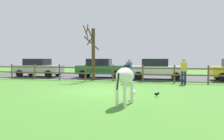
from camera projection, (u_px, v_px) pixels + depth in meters
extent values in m
plane|color=#47842D|center=(97.00, 91.00, 11.37)|extent=(60.00, 60.00, 0.00)
cube|color=#47474C|center=(130.00, 77.00, 20.35)|extent=(28.00, 7.40, 0.05)
cylinder|color=brown|center=(12.00, 71.00, 18.40)|extent=(0.11, 0.11, 1.20)
cylinder|color=brown|center=(35.00, 72.00, 17.87)|extent=(0.11, 0.11, 1.20)
cylinder|color=brown|center=(59.00, 72.00, 17.34)|extent=(0.11, 0.11, 1.20)
cylinder|color=brown|center=(85.00, 73.00, 16.81)|extent=(0.11, 0.11, 1.20)
cylinder|color=brown|center=(113.00, 73.00, 16.28)|extent=(0.11, 0.11, 1.20)
cylinder|color=brown|center=(143.00, 73.00, 15.76)|extent=(0.11, 0.11, 1.20)
cylinder|color=brown|center=(174.00, 74.00, 15.23)|extent=(0.11, 0.11, 1.20)
cylinder|color=brown|center=(208.00, 75.00, 14.70)|extent=(0.11, 0.11, 1.20)
cube|color=brown|center=(113.00, 74.00, 16.29)|extent=(21.07, 0.06, 0.09)
cube|color=brown|center=(113.00, 68.00, 16.27)|extent=(21.07, 0.06, 0.09)
cylinder|color=#513A23|center=(93.00, 55.00, 17.00)|extent=(0.25, 0.25, 3.85)
cylinder|color=#513A23|center=(91.00, 43.00, 16.44)|extent=(1.12, 0.18, 1.01)
cylinder|color=#513A23|center=(87.00, 29.00, 16.91)|extent=(0.32, 0.95, 0.90)
cylinder|color=#513A23|center=(86.00, 32.00, 16.69)|extent=(0.82, 1.02, 1.09)
cylinder|color=#513A23|center=(91.00, 39.00, 17.22)|extent=(0.56, 0.61, 0.93)
cylinder|color=#513A23|center=(90.00, 34.00, 16.74)|extent=(0.56, 0.40, 0.86)
ellipsoid|color=white|center=(125.00, 75.00, 8.07)|extent=(0.65, 1.29, 0.56)
cylinder|color=white|center=(125.00, 92.00, 8.53)|extent=(0.11, 0.11, 0.78)
cylinder|color=white|center=(132.00, 92.00, 8.42)|extent=(0.11, 0.11, 0.78)
cylinder|color=white|center=(117.00, 95.00, 7.79)|extent=(0.11, 0.11, 0.78)
cylinder|color=white|center=(125.00, 95.00, 7.68)|extent=(0.11, 0.11, 0.78)
cylinder|color=white|center=(129.00, 80.00, 8.57)|extent=(0.32, 0.62, 0.51)
ellipsoid|color=white|center=(133.00, 93.00, 8.98)|extent=(0.26, 0.46, 0.24)
cube|color=black|center=(127.00, 66.00, 8.29)|extent=(0.12, 0.56, 0.12)
cylinder|color=black|center=(118.00, 81.00, 7.46)|extent=(0.08, 0.20, 0.54)
cylinder|color=black|center=(157.00, 96.00, 9.74)|extent=(0.01, 0.01, 0.06)
cylinder|color=black|center=(156.00, 96.00, 9.70)|extent=(0.01, 0.01, 0.06)
ellipsoid|color=black|center=(157.00, 94.00, 9.72)|extent=(0.18, 0.10, 0.12)
sphere|color=black|center=(159.00, 93.00, 9.69)|extent=(0.07, 0.07, 0.07)
cylinder|color=black|center=(217.00, 75.00, 17.26)|extent=(0.60, 0.19, 0.60)
cylinder|color=black|center=(223.00, 77.00, 15.60)|extent=(0.60, 0.19, 0.60)
cube|color=#B7BABF|center=(39.00, 69.00, 19.94)|extent=(4.04, 1.80, 0.70)
cube|color=black|center=(37.00, 62.00, 19.94)|extent=(1.94, 1.61, 0.56)
cylinder|color=black|center=(58.00, 73.00, 20.48)|extent=(0.60, 0.20, 0.60)
cylinder|color=black|center=(48.00, 74.00, 18.83)|extent=(0.60, 0.20, 0.60)
cylinder|color=black|center=(31.00, 72.00, 21.09)|extent=(0.60, 0.20, 0.60)
cylinder|color=black|center=(19.00, 74.00, 19.44)|extent=(0.60, 0.20, 0.60)
cube|color=#236B38|center=(101.00, 70.00, 19.15)|extent=(4.14, 2.05, 0.70)
cube|color=black|center=(99.00, 62.00, 19.15)|extent=(2.03, 1.73, 0.56)
cylinder|color=black|center=(118.00, 73.00, 19.79)|extent=(0.61, 0.23, 0.60)
cylinder|color=black|center=(115.00, 75.00, 18.11)|extent=(0.61, 0.23, 0.60)
cylinder|color=black|center=(88.00, 73.00, 20.23)|extent=(0.61, 0.23, 0.60)
cylinder|color=black|center=(82.00, 74.00, 18.56)|extent=(0.61, 0.23, 0.60)
cube|color=white|center=(157.00, 71.00, 17.43)|extent=(4.10, 1.95, 0.70)
cube|color=black|center=(155.00, 62.00, 17.43)|extent=(1.99, 1.68, 0.56)
cylinder|color=black|center=(174.00, 75.00, 18.03)|extent=(0.61, 0.22, 0.60)
cylinder|color=black|center=(176.00, 76.00, 16.36)|extent=(0.61, 0.22, 0.60)
cylinder|color=black|center=(140.00, 74.00, 18.54)|extent=(0.61, 0.22, 0.60)
cylinder|color=black|center=(138.00, 76.00, 16.87)|extent=(0.61, 0.22, 0.60)
cylinder|color=#232847|center=(128.00, 77.00, 15.11)|extent=(0.14, 0.14, 0.82)
cylinder|color=#232847|center=(130.00, 77.00, 15.08)|extent=(0.14, 0.14, 0.82)
cube|color=#2D569E|center=(129.00, 66.00, 15.06)|extent=(0.37, 0.24, 0.58)
sphere|color=tan|center=(129.00, 60.00, 15.04)|extent=(0.22, 0.22, 0.22)
cylinder|color=#232847|center=(182.00, 78.00, 14.54)|extent=(0.14, 0.14, 0.82)
cylinder|color=#232847|center=(185.00, 78.00, 14.47)|extent=(0.14, 0.14, 0.82)
cube|color=gold|center=(184.00, 67.00, 14.47)|extent=(0.40, 0.29, 0.58)
sphere|color=tan|center=(184.00, 60.00, 14.45)|extent=(0.22, 0.22, 0.22)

